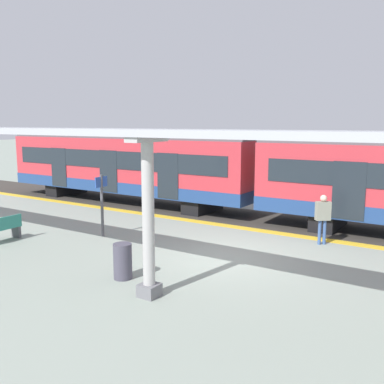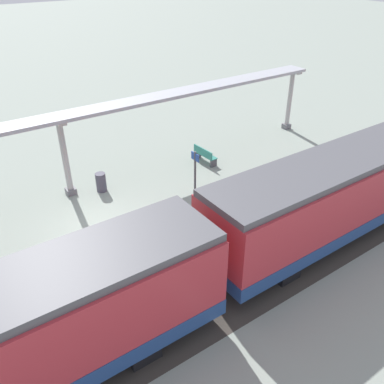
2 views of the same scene
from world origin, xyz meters
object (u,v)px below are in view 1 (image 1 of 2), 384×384
at_px(passenger_waiting_near_edge, 323,214).
at_px(canopy_pillar_second, 148,218).
at_px(trash_bin, 123,261).
at_px(bench_near_end, 0,229).
at_px(platform_info_sign, 102,199).
at_px(train_near_carriage, 127,166).

bearing_deg(passenger_waiting_near_edge, canopy_pillar_second, -17.37).
distance_m(canopy_pillar_second, trash_bin, 2.00).
height_order(bench_near_end, trash_bin, trash_bin).
height_order(trash_bin, passenger_waiting_near_edge, passenger_waiting_near_edge).
bearing_deg(bench_near_end, platform_info_sign, 135.98).
height_order(train_near_carriage, trash_bin, train_near_carriage).
height_order(canopy_pillar_second, trash_bin, canopy_pillar_second).
xyz_separation_m(trash_bin, passenger_waiting_near_edge, (-5.99, 3.36, 0.58)).
bearing_deg(passenger_waiting_near_edge, train_near_carriage, -102.96).
bearing_deg(platform_info_sign, trash_bin, 50.95).
relative_size(train_near_carriage, passenger_waiting_near_edge, 8.47).
relative_size(train_near_carriage, canopy_pillar_second, 3.82).
bearing_deg(train_near_carriage, bench_near_end, 10.25).
bearing_deg(trash_bin, bench_near_end, -93.75).
bearing_deg(passenger_waiting_near_edge, platform_info_sign, -64.96).
xyz_separation_m(train_near_carriage, trash_bin, (8.44, 7.26, -1.37)).
bearing_deg(train_near_carriage, trash_bin, 40.71).
height_order(train_near_carriage, bench_near_end, train_near_carriage).
distance_m(canopy_pillar_second, platform_info_sign, 5.86).
bearing_deg(canopy_pillar_second, passenger_waiting_near_edge, 162.63).
distance_m(canopy_pillar_second, passenger_waiting_near_edge, 6.91).
bearing_deg(trash_bin, platform_info_sign, -129.05).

